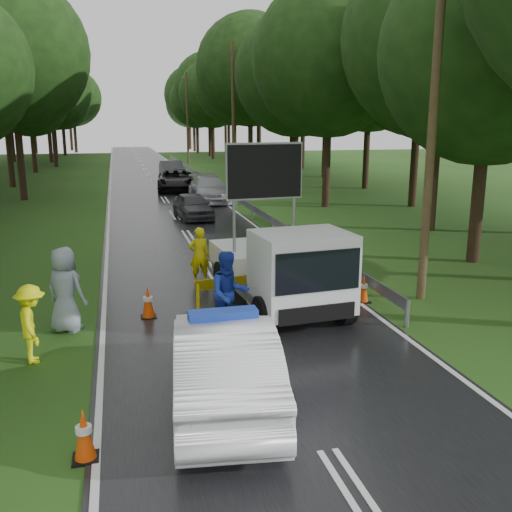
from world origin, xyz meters
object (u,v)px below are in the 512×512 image
object	(u,v)px
barrier	(245,285)
queue_car_first	(193,206)
queue_car_third	(176,180)
work_truck	(282,268)
officer	(199,255)
queue_car_fourth	(172,171)
civilian	(229,294)
queue_car_second	(209,189)
police_sedan	(224,362)

from	to	relation	value
barrier	queue_car_first	xyz separation A→B (m)	(0.67, 15.01, -0.16)
queue_car_third	work_truck	bearing A→B (deg)	-84.78
work_truck	officer	size ratio (longest dim) A/B	3.16
queue_car_fourth	civilian	bearing A→B (deg)	-94.48
queue_car_second	queue_car_fourth	size ratio (longest dim) A/B	1.07
work_truck	queue_car_second	world-z (taller)	work_truck
barrier	queue_car_third	distance (m)	27.03
barrier	officer	world-z (taller)	officer
work_truck	officer	bearing A→B (deg)	114.12
police_sedan	queue_car_fourth	bearing A→B (deg)	-87.90
police_sedan	queue_car_first	size ratio (longest dim) A/B	1.28
queue_car_fourth	barrier	bearing A→B (deg)	-93.54
work_truck	queue_car_fourth	bearing A→B (deg)	84.00
barrier	queue_car_second	size ratio (longest dim) A/B	0.49
work_truck	queue_car_fourth	xyz separation A→B (m)	(0.43, 33.99, -0.33)
queue_car_third	queue_car_fourth	world-z (taller)	queue_car_fourth
work_truck	queue_car_first	world-z (taller)	work_truck
work_truck	queue_car_first	xyz separation A→B (m)	(-0.37, 14.76, -0.49)
police_sedan	work_truck	distance (m)	5.23
work_truck	barrier	world-z (taller)	work_truck
work_truck	civilian	xyz separation A→B (m)	(-1.67, -1.41, -0.15)
work_truck	barrier	size ratio (longest dim) A/B	2.14
queue_car_first	queue_car_second	xyz separation A→B (m)	(1.80, 6.00, 0.11)
barrier	queue_car_second	distance (m)	21.16
police_sedan	officer	world-z (taller)	officer
barrier	officer	size ratio (longest dim) A/B	1.48
civilian	work_truck	bearing A→B (deg)	32.31
civilian	queue_car_first	distance (m)	16.23
police_sedan	queue_car_third	world-z (taller)	police_sedan
police_sedan	civilian	distance (m)	3.31
police_sedan	queue_car_first	xyz separation A→B (m)	(2.03, 19.40, -0.13)
officer	police_sedan	bearing A→B (deg)	80.03
work_truck	queue_car_third	size ratio (longest dim) A/B	1.01
queue_car_third	queue_car_first	bearing A→B (deg)	-86.59
officer	queue_car_fourth	size ratio (longest dim) A/B	0.35
civilian	queue_car_second	xyz separation A→B (m)	(3.10, 22.17, -0.22)
police_sedan	queue_car_fourth	size ratio (longest dim) A/B	1.00
barrier	queue_car_third	xyz separation A→B (m)	(1.06, 27.01, -0.05)
queue_car_second	queue_car_first	bearing A→B (deg)	-106.95
civilian	queue_car_first	xyz separation A→B (m)	(1.30, 16.17, -0.33)
queue_car_first	queue_car_second	bearing A→B (deg)	67.34
queue_car_first	queue_car_second	size ratio (longest dim) A/B	0.73
queue_car_third	queue_car_fourth	distance (m)	7.24
civilian	queue_car_fourth	bearing A→B (deg)	78.69
work_truck	queue_car_fourth	distance (m)	34.00
barrier	officer	xyz separation A→B (m)	(-0.68, 3.29, 0.06)
police_sedan	work_truck	bearing A→B (deg)	-111.03
police_sedan	queue_car_third	xyz separation A→B (m)	(2.42, 31.40, -0.03)
work_truck	queue_car_first	distance (m)	14.78
work_truck	barrier	bearing A→B (deg)	-171.82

